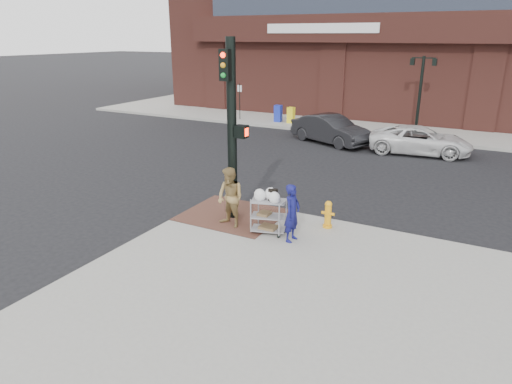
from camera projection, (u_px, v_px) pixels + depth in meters
The scene contains 13 objects.
ground at pixel (234, 235), 12.50m from camera, with size 220.00×220.00×0.00m, color black.
brick_curb_ramp at pixel (232, 215), 13.46m from camera, with size 2.80×2.40×0.01m, color #512C26.
lamp_post at pixel (421, 86), 24.08m from camera, with size 1.32×0.22×4.00m.
parking_sign at pixel (240, 102), 28.38m from camera, with size 0.05×0.05×2.20m, color black.
traffic_signal_pole at pixel (232, 126), 12.43m from camera, with size 0.61×0.51×5.00m.
woman_blue at pixel (292, 213), 11.56m from camera, with size 0.55×0.36×1.52m, color #12135A.
pedestrian_tan at pixel (230, 198), 12.42m from camera, with size 0.81×0.63×1.67m, color olive.
sedan_dark at pixel (330, 129), 22.79m from camera, with size 1.50×4.29×1.41m, color black.
minivan_white at pixel (420, 140), 20.80m from camera, with size 2.07×4.49×1.25m, color white.
utility_cart at pixel (269, 213), 12.08m from camera, with size 1.00×0.74×1.24m.
fire_hydrant at pixel (328, 214), 12.48m from camera, with size 0.36×0.25×0.77m.
newsbox_yellow at pixel (291, 115), 27.38m from camera, with size 0.39×0.36×0.94m, color yellow.
newsbox_blue at pixel (278, 113), 27.75m from camera, with size 0.42×0.38×1.00m, color #1C2EB7.
Camera 1 is at (5.92, -9.79, 5.19)m, focal length 32.00 mm.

